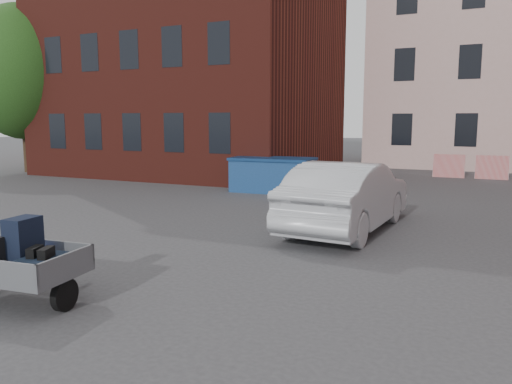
% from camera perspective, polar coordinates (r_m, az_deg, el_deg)
% --- Properties ---
extents(ground, '(120.00, 120.00, 0.00)m').
position_cam_1_polar(ground, '(9.38, -0.81, -7.17)').
color(ground, '#38383A').
rests_on(ground, ground).
extents(building_brick, '(12.00, 10.00, 14.00)m').
position_cam_1_polar(building_brick, '(25.18, -6.94, 18.52)').
color(building_brick, '#591E16').
rests_on(building_brick, ground).
extents(far_building, '(6.00, 6.00, 8.00)m').
position_cam_1_polar(far_building, '(38.50, -13.94, 10.28)').
color(far_building, maroon).
rests_on(far_building, ground).
extents(tree, '(5.28, 5.28, 8.30)m').
position_cam_1_polar(tree, '(26.40, -25.14, 13.33)').
color(tree, '#3D2B1C').
rests_on(tree, ground).
extents(barriers, '(4.70, 0.18, 1.00)m').
position_cam_1_polar(barriers, '(23.25, 25.36, 2.55)').
color(barriers, red).
rests_on(barriers, ground).
extents(trailer, '(1.70, 1.87, 1.20)m').
position_cam_1_polar(trailer, '(7.50, -25.51, -7.13)').
color(trailer, black).
rests_on(trailer, ground).
extents(dumpster, '(2.92, 1.61, 1.19)m').
position_cam_1_polar(dumpster, '(17.36, 1.93, 2.00)').
color(dumpster, navy).
rests_on(dumpster, ground).
extents(silver_car, '(1.98, 4.86, 1.57)m').
position_cam_1_polar(silver_car, '(11.46, 10.40, -0.46)').
color(silver_car, '#B9BCC1').
rests_on(silver_car, ground).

